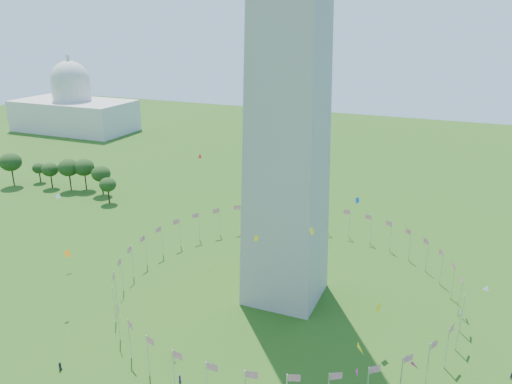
% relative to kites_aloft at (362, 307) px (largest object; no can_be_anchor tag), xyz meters
% --- Properties ---
extents(flag_ring, '(80.24, 80.24, 9.00)m').
position_rel_kites_aloft_xyz_m(flag_ring, '(-23.31, 28.54, -14.19)').
color(flag_ring, silver).
rests_on(flag_ring, ground).
extents(capitol_building, '(70.00, 35.00, 46.00)m').
position_rel_kites_aloft_xyz_m(capitol_building, '(-203.31, 158.54, 4.31)').
color(capitol_building, beige).
rests_on(capitol_building, ground).
extents(kites_aloft, '(129.40, 76.96, 41.84)m').
position_rel_kites_aloft_xyz_m(kites_aloft, '(0.00, 0.00, 0.00)').
color(kites_aloft, '#CC2699').
rests_on(kites_aloft, ground).
extents(tree_line_west, '(55.67, 15.74, 13.25)m').
position_rel_kites_aloft_xyz_m(tree_line_west, '(-130.15, 69.28, -12.86)').
color(tree_line_west, '#264A18').
rests_on(tree_line_west, ground).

